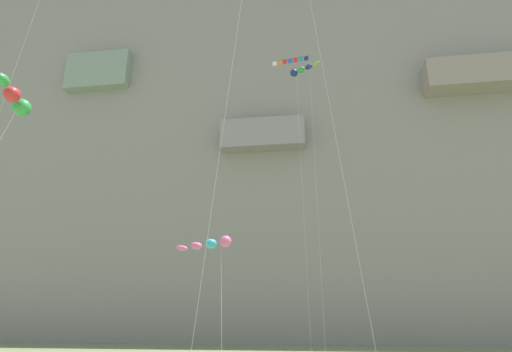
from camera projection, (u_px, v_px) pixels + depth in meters
The scene contains 5 objects.
cliff_face at pixel (271, 136), 70.11m from camera, with size 180.00×24.77×64.43m.
kite_windsock_low_center at pixel (301, 71), 47.23m from camera, with size 3.66×6.64×30.36m.
kite_windsock_high_right at pixel (212, 244), 21.85m from camera, with size 3.21×2.76×7.25m.
kite_banner_high_left at pixel (292, 71), 43.58m from camera, with size 4.17×5.15×29.36m.
kite_windsock_mid_right at pixel (13, 96), 20.04m from camera, with size 1.81×4.53×13.80m.
Camera 1 is at (6.41, -4.06, 3.11)m, focal length 29.08 mm.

